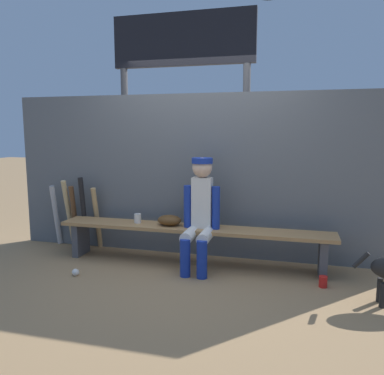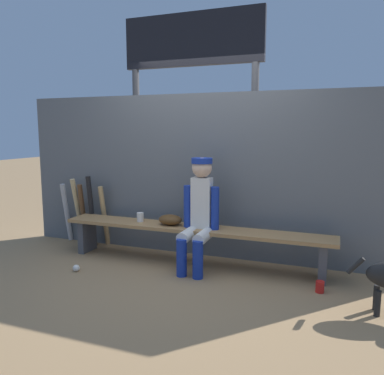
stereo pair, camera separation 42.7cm
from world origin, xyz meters
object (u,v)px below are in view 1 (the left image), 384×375
object	(u,v)px
baseball_glove	(169,220)
bat_aluminum_black	(84,214)
cup_on_ground	(323,282)
baseball	(76,272)
player_seated	(200,210)
bat_wood_natural	(69,213)
bat_wood_tan	(97,218)
bat_aluminum_silver	(56,215)
bat_wood_dark	(75,217)
dugout_bench	(192,234)
cup_on_bench	(138,218)
scoreboard	(188,69)

from	to	relation	value
baseball_glove	bat_aluminum_black	distance (m)	1.23
cup_on_ground	baseball	bearing A→B (deg)	-172.10
player_seated	baseball_glove	xyz separation A→B (m)	(-0.38, 0.10, -0.16)
bat_aluminum_black	bat_wood_natural	distance (m)	0.25
player_seated	bat_wood_tan	world-z (taller)	player_seated
bat_wood_natural	bat_aluminum_silver	bearing A→B (deg)	173.16
bat_wood_dark	bat_wood_natural	distance (m)	0.10
dugout_bench	cup_on_ground	xyz separation A→B (m)	(1.41, -0.31, -0.30)
bat_wood_tan	cup_on_ground	distance (m)	2.84
dugout_bench	baseball	bearing A→B (deg)	-149.08
bat_wood_dark	baseball	size ratio (longest dim) A/B	11.13
bat_aluminum_silver	cup_on_bench	world-z (taller)	bat_aluminum_silver
bat_aluminum_silver	scoreboard	xyz separation A→B (m)	(1.56, 0.92, 1.95)
baseball_glove	baseball	bearing A→B (deg)	-141.61
bat_wood_dark	scoreboard	size ratio (longest dim) A/B	0.25
bat_wood_natural	cup_on_ground	world-z (taller)	bat_wood_natural
cup_on_bench	baseball	bearing A→B (deg)	-122.54
bat_wood_dark	cup_on_bench	bearing A→B (deg)	-12.23
bat_aluminum_silver	player_seated	bearing A→B (deg)	-10.45
bat_aluminum_black	bat_aluminum_silver	size ratio (longest dim) A/B	1.15
bat_wood_dark	scoreboard	xyz separation A→B (m)	(1.26, 0.97, 1.95)
bat_aluminum_black	cup_on_ground	bearing A→B (deg)	-9.97
bat_aluminum_silver	cup_on_bench	size ratio (longest dim) A/B	7.41
bat_wood_tan	bat_aluminum_black	distance (m)	0.17
cup_on_bench	baseball_glove	bearing A→B (deg)	-2.68
bat_aluminum_black	bat_wood_dark	bearing A→B (deg)	168.72
baseball_glove	scoreboard	bearing A→B (deg)	95.35
bat_aluminum_black	scoreboard	bearing A→B (deg)	42.26
bat_aluminum_silver	bat_wood_dark	bearing A→B (deg)	-8.74
bat_wood_natural	bat_aluminum_silver	distance (m)	0.22
bat_aluminum_black	cup_on_bench	xyz separation A→B (m)	(0.81, -0.18, 0.02)
bat_aluminum_black	bat_wood_dark	distance (m)	0.17
bat_wood_tan	scoreboard	xyz separation A→B (m)	(0.97, 0.91, 1.96)
bat_wood_dark	bat_aluminum_silver	world-z (taller)	bat_wood_dark
bat_wood_tan	baseball	size ratio (longest dim) A/B	10.92
baseball_glove	bat_wood_dark	bearing A→B (deg)	170.51
cup_on_ground	bat_aluminum_silver	bearing A→B (deg)	170.08
player_seated	baseball_glove	world-z (taller)	player_seated
dugout_bench	cup_on_ground	distance (m)	1.47
dugout_bench	bat_wood_tan	distance (m)	1.38
bat_wood_tan	bat_wood_natural	bearing A→B (deg)	-174.12
bat_wood_natural	baseball_glove	bearing A→B (deg)	-9.71
bat_aluminum_silver	cup_on_ground	bearing A→B (deg)	-9.92
baseball	scoreboard	bearing A→B (deg)	68.84
baseball	scoreboard	xyz separation A→B (m)	(0.72, 1.86, 2.32)
baseball_glove	bat_wood_tan	xyz separation A→B (m)	(-1.08, 0.29, -0.10)
dugout_bench	bat_wood_tan	world-z (taller)	bat_wood_tan
bat_aluminum_black	bat_wood_natural	world-z (taller)	bat_aluminum_black
player_seated	baseball	xyz separation A→B (m)	(-1.22, -0.55, -0.62)
dugout_bench	bat_wood_tan	xyz separation A→B (m)	(-1.35, 0.29, 0.05)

